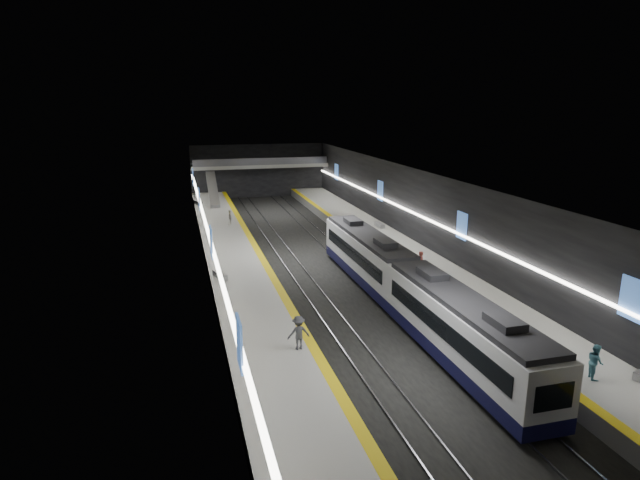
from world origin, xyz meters
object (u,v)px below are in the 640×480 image
object	(u,v)px
bench_left_far	(198,203)
bench_left_near	(220,275)
bench_right_far	(379,225)
passenger_right_b	(595,362)
train	(405,284)
passenger_right_a	(421,264)
escalator	(213,189)
passenger_left_a	(230,217)
passenger_left_b	(299,333)

from	to	relation	value
bench_left_far	bench_left_near	bearing A→B (deg)	-107.08
bench_right_far	passenger_right_b	bearing A→B (deg)	-95.60
train	passenger_right_a	bearing A→B (deg)	53.95
bench_left_far	escalator	bearing A→B (deg)	-11.42
passenger_right_a	passenger_right_b	xyz separation A→B (m)	(1.29, -16.78, -0.10)
escalator	bench_right_far	world-z (taller)	escalator
bench_left_near	passenger_left_a	distance (m)	18.55
escalator	bench_left_near	world-z (taller)	escalator
bench_left_near	bench_left_far	xyz separation A→B (m)	(-0.24, 31.51, -0.00)
bench_left_near	bench_right_far	bearing A→B (deg)	19.01
bench_left_near	bench_right_far	xyz separation A→B (m)	(18.15, 13.04, -0.01)
passenger_right_a	train	bearing A→B (deg)	162.94
bench_left_near	bench_right_far	world-z (taller)	bench_left_near
passenger_right_b	passenger_left_b	distance (m)	14.96
escalator	passenger_right_b	size ratio (longest dim) A/B	4.51
escalator	bench_left_far	xyz separation A→B (m)	(-2.00, -0.21, -1.67)
train	passenger_left_a	bearing A→B (deg)	108.98
escalator	passenger_left_b	xyz separation A→B (m)	(1.39, -45.16, -0.94)
bench_left_near	passenger_left_a	xyz separation A→B (m)	(2.63, 18.35, 0.60)
passenger_right_a	passenger_right_b	bearing A→B (deg)	-156.60
bench_left_near	passenger_right_b	size ratio (longest dim) A/B	1.06
train	passenger_right_b	size ratio (longest dim) A/B	16.92
escalator	bench_right_far	size ratio (longest dim) A/B	4.40
bench_left_near	passenger_right_a	world-z (taller)	passenger_right_a
train	escalator	bearing A→B (deg)	104.07
train	bench_left_far	world-z (taller)	train
train	passenger_right_b	distance (m)	13.01
passenger_right_a	escalator	bearing A→B (deg)	39.77
train	bench_left_near	world-z (taller)	train
passenger_right_a	passenger_left_a	size ratio (longest dim) A/B	1.20
escalator	bench_left_near	size ratio (longest dim) A/B	4.25
bench_right_far	passenger_left_b	world-z (taller)	passenger_left_b
passenger_left_a	passenger_left_b	bearing A→B (deg)	-2.43
bench_right_far	passenger_left_a	world-z (taller)	passenger_left_a
escalator	passenger_left_b	world-z (taller)	escalator
bench_right_far	passenger_right_b	size ratio (longest dim) A/B	1.02
escalator	bench_left_near	distance (m)	31.82
bench_right_far	passenger_right_a	xyz separation A→B (m)	(-3.01, -16.59, 0.77)
bench_right_far	passenger_right_a	bearing A→B (deg)	-102.94
escalator	bench_left_near	xyz separation A→B (m)	(-1.76, -31.72, -1.67)
train	escalator	xyz separation A→B (m)	(-10.00, 39.91, 0.70)
bench_left_far	bench_right_far	size ratio (longest dim) A/B	1.03
escalator	passenger_right_b	xyz separation A→B (m)	(14.67, -52.05, -1.01)
passenger_left_b	passenger_right_a	bearing A→B (deg)	-143.60
bench_left_far	passenger_right_b	xyz separation A→B (m)	(16.67, -51.83, 0.66)
passenger_left_b	passenger_left_a	bearing A→B (deg)	-92.19
escalator	train	bearing A→B (deg)	-75.93
bench_left_far	passenger_left_b	xyz separation A→B (m)	(3.39, -44.95, 0.73)
bench_left_near	passenger_right_a	distance (m)	15.57
passenger_right_b	passenger_left_b	world-z (taller)	passenger_left_b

